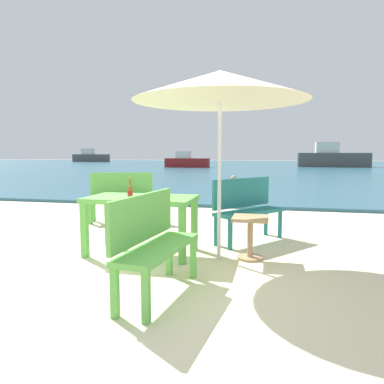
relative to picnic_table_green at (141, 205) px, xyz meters
name	(u,v)px	position (x,y,z in m)	size (l,w,h in m)	color
ground_plane	(150,278)	(0.42, -0.88, -0.65)	(120.00, 120.00, 0.00)	beige
sea_water	(258,167)	(0.42, 29.12, -0.61)	(120.00, 50.00, 0.08)	#2D6075
picnic_table_green	(141,205)	(0.00, 0.00, 0.00)	(1.40, 0.80, 0.76)	#60B24C
beer_bottle_amber	(130,191)	(-0.08, -0.18, 0.20)	(0.07, 0.07, 0.26)	brown
patio_umbrella	(220,86)	(1.04, -0.07, 1.47)	(2.10, 2.10, 2.30)	silver
side_table_wood	(250,231)	(1.42, 0.06, -0.30)	(0.44, 0.44, 0.54)	tan
bench_teal_center	(246,205)	(1.30, 1.00, -0.11)	(1.03, 1.16, 0.95)	#237275
bench_green_left	(121,194)	(-1.17, 2.01, -0.11)	(1.25, 0.69, 0.95)	#60B24C
bench_green_right	(152,238)	(0.59, -1.29, -0.11)	(0.51, 1.24, 0.95)	#60B24C
swimmer_person	(234,182)	(0.27, 8.98, -0.41)	(0.34, 0.34, 0.41)	tan
boat_cargo_ship	(91,157)	(-23.20, 41.78, 0.09)	(5.02, 1.37, 1.83)	#4C4C4C
boat_sailboat	(187,162)	(-5.56, 25.80, -0.08)	(3.77, 1.03, 1.37)	maroon
boat_barge	(332,158)	(6.82, 29.60, 0.22)	(6.03, 1.64, 2.19)	#4C4C4C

